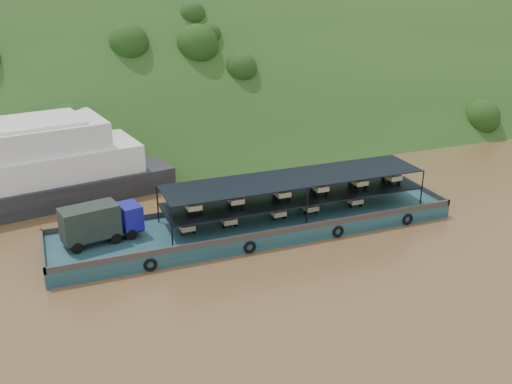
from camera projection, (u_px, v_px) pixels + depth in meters
name	position (u px, v px, depth m)	size (l,w,h in m)	color
ground	(290.00, 236.00, 48.75)	(160.00, 160.00, 0.00)	brown
hillside	(184.00, 131.00, 79.96)	(140.00, 28.00, 28.00)	#1B3914
cargo_barge	(248.00, 222.00, 48.80)	(35.00, 7.18, 4.54)	#133445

